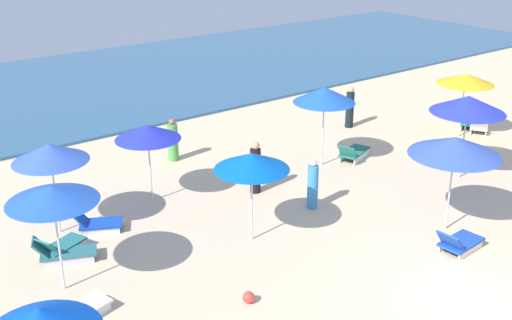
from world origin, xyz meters
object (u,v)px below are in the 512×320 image
object	(u,v)px
lounge_chair_8_1	(61,246)
beachgoer_0	(313,185)
umbrella_3	(455,146)
lounge_chair_0_0	(353,153)
lounge_chair_2_1	(78,311)
umbrella_5	(148,132)
lounge_chair_6_0	(479,126)
umbrella_2	(52,194)
beach_ball_0	(249,297)
lounge_chair_6_1	(468,122)
lounge_chair_8_0	(97,223)
beachgoer_3	(173,141)
umbrella_0	(324,95)
umbrella_4	(252,161)
umbrella_8	(50,153)
umbrella_6	(466,79)
umbrella_7	(468,104)
lounge_chair_2_0	(63,253)
beachgoer_1	(255,168)
beachgoer_2	(350,108)
lounge_chair_3_0	(459,243)

from	to	relation	value
lounge_chair_8_1	beachgoer_0	distance (m)	7.23
umbrella_3	lounge_chair_8_1	xyz separation A→B (m)	(-9.04, 5.05, -2.19)
lounge_chair_0_0	lounge_chair_2_1	distance (m)	11.80
umbrella_5	lounge_chair_8_1	bearing A→B (deg)	-156.78
lounge_chair_0_0	lounge_chair_6_0	xyz separation A→B (m)	(6.10, -0.92, -0.02)
umbrella_2	beach_ball_0	bearing A→B (deg)	-44.61
lounge_chair_6_1	lounge_chair_8_0	bearing A→B (deg)	50.84
lounge_chair_6_0	beachgoer_3	xyz separation A→B (m)	(-11.15, 4.74, 0.45)
umbrella_0	lounge_chair_2_1	distance (m)	11.00
lounge_chair_6_1	beachgoer_3	distance (m)	11.90
umbrella_4	beachgoer_3	xyz separation A→B (m)	(1.22, 6.23, -1.56)
umbrella_8	beach_ball_0	xyz separation A→B (m)	(2.14, -5.83, -2.20)
umbrella_3	beachgoer_0	world-z (taller)	umbrella_3
lounge_chair_6_0	beachgoer_3	world-z (taller)	beachgoer_3
umbrella_8	lounge_chair_8_0	size ratio (longest dim) A/B	1.83
umbrella_0	umbrella_6	distance (m)	6.32
lounge_chair_0_0	umbrella_6	distance (m)	5.47
lounge_chair_6_1	umbrella_7	distance (m)	5.68
umbrella_7	beachgoer_0	bearing A→B (deg)	166.81
lounge_chair_2_0	umbrella_6	distance (m)	15.90
lounge_chair_6_1	umbrella_6	bearing A→B (deg)	72.93
umbrella_2	umbrella_3	xyz separation A→B (m)	(9.56, -3.54, 0.02)
lounge_chair_8_1	lounge_chair_6_0	bearing A→B (deg)	-116.08
umbrella_0	umbrella_5	size ratio (longest dim) A/B	1.14
beach_ball_0	lounge_chair_6_1	bearing A→B (deg)	16.93
umbrella_5	lounge_chair_8_1	world-z (taller)	umbrella_5
lounge_chair_2_0	beachgoer_3	size ratio (longest dim) A/B	1.07
lounge_chair_2_0	beachgoer_3	distance (m)	7.12
beachgoer_1	umbrella_7	bearing A→B (deg)	-110.84
umbrella_2	umbrella_5	distance (m)	4.94
umbrella_4	umbrella_3	bearing A→B (deg)	-31.06
umbrella_5	beachgoer_3	xyz separation A→B (m)	(2.21, 2.49, -1.52)
umbrella_2	beachgoer_3	size ratio (longest dim) A/B	1.73
umbrella_4	beachgoer_1	xyz separation A→B (m)	(1.90, 2.35, -1.46)
lounge_chair_2_0	umbrella_8	world-z (taller)	umbrella_8
umbrella_4	lounge_chair_8_0	world-z (taller)	umbrella_4
lounge_chair_2_1	umbrella_6	bearing A→B (deg)	-97.83
lounge_chair_6_0	beachgoer_2	distance (m)	5.14
lounge_chair_3_0	umbrella_5	bearing A→B (deg)	28.90
lounge_chair_0_0	umbrella_2	distance (m)	11.53
umbrella_5	umbrella_8	distance (m)	2.98
lounge_chair_3_0	lounge_chair_6_0	distance (m)	9.99
umbrella_3	umbrella_6	world-z (taller)	umbrella_3
umbrella_8	umbrella_5	bearing A→B (deg)	3.98
lounge_chair_8_1	umbrella_0	bearing A→B (deg)	-110.50
beachgoer_2	umbrella_8	bearing A→B (deg)	-48.90
lounge_chair_3_0	umbrella_2	bearing A→B (deg)	58.73
lounge_chair_0_0	umbrella_6	xyz separation A→B (m)	(5.03, -0.75, 2.02)
lounge_chair_3_0	lounge_chair_6_0	xyz separation A→B (m)	(8.50, 5.24, -0.01)
beachgoer_0	umbrella_8	bearing A→B (deg)	28.19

